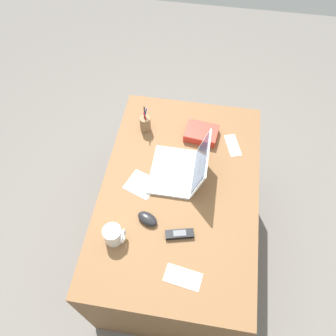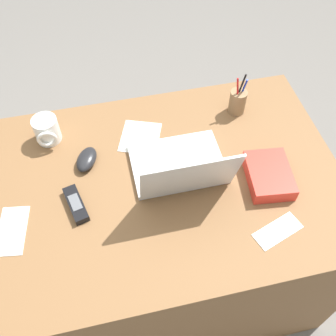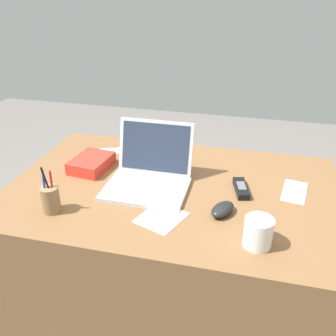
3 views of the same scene
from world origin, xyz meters
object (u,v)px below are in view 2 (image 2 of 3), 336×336
at_px(laptop, 181,167).
at_px(pen_holder, 238,101).
at_px(coffee_mug_white, 47,130).
at_px(cordless_phone, 76,204).
at_px(computer_mouse, 87,159).
at_px(snack_bag, 269,175).

height_order(laptop, pen_holder, laptop).
xyz_separation_m(coffee_mug_white, cordless_phone, (-0.07, 0.31, -0.04)).
bearing_deg(computer_mouse, cordless_phone, 97.94).
bearing_deg(snack_bag, coffee_mug_white, -26.11).
bearing_deg(laptop, pen_holder, -138.22).
height_order(computer_mouse, cordless_phone, computer_mouse).
distance_m(cordless_phone, pen_holder, 0.70).
bearing_deg(coffee_mug_white, computer_mouse, 131.31).
height_order(computer_mouse, coffee_mug_white, coffee_mug_white).
relative_size(cordless_phone, pen_holder, 0.83).
distance_m(coffee_mug_white, pen_holder, 0.71).
xyz_separation_m(cordless_phone, snack_bag, (-0.64, 0.04, 0.01)).
bearing_deg(laptop, coffee_mug_white, -31.91).
xyz_separation_m(coffee_mug_white, snack_bag, (-0.70, 0.35, -0.02)).
relative_size(coffee_mug_white, pen_holder, 0.58).
relative_size(laptop, snack_bag, 1.69).
bearing_deg(cordless_phone, pen_holder, -155.12).
height_order(cordless_phone, snack_bag, snack_bag).
bearing_deg(computer_mouse, pen_holder, -142.76).
relative_size(computer_mouse, snack_bag, 0.58).
bearing_deg(pen_holder, snack_bag, 89.78).
distance_m(computer_mouse, snack_bag, 0.62).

